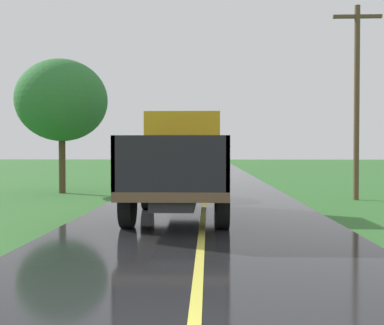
% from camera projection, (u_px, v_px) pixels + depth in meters
% --- Properties ---
extents(banana_truck_near, '(2.38, 5.82, 2.80)m').
position_uv_depth(banana_truck_near, '(182.00, 163.00, 12.79)').
color(banana_truck_near, '#2D2D30').
rests_on(banana_truck_near, road_surface).
extents(utility_pole_roadside, '(1.75, 0.20, 7.06)m').
position_uv_depth(utility_pole_roadside, '(357.00, 96.00, 17.07)').
color(utility_pole_roadside, brown).
rests_on(utility_pole_roadside, ground).
extents(roadside_tree_near_left, '(3.84, 3.84, 5.66)m').
position_uv_depth(roadside_tree_near_left, '(62.00, 101.00, 19.84)').
color(roadside_tree_near_left, '#4C3823').
rests_on(roadside_tree_near_left, ground).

